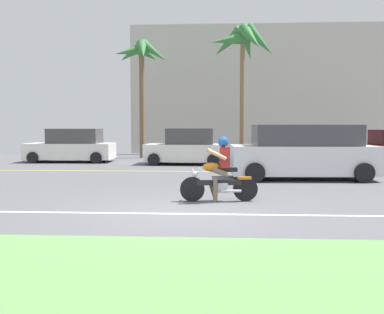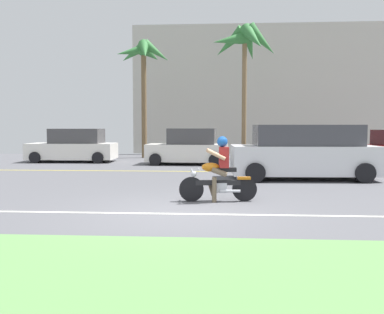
{
  "view_description": "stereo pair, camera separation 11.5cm",
  "coord_description": "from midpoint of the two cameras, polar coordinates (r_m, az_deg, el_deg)",
  "views": [
    {
      "loc": [
        0.68,
        -8.62,
        1.79
      ],
      "look_at": [
        0.0,
        3.53,
        0.9
      ],
      "focal_mm": 39.18,
      "sensor_mm": 36.0,
      "label": 1
    },
    {
      "loc": [
        0.8,
        -8.61,
        1.79
      ],
      "look_at": [
        0.0,
        3.53,
        0.9
      ],
      "focal_mm": 39.18,
      "sensor_mm": 36.0,
      "label": 2
    }
  ],
  "objects": [
    {
      "name": "ground",
      "position": [
        11.78,
        -0.44,
        -4.67
      ],
      "size": [
        56.0,
        30.0,
        0.04
      ],
      "primitive_type": "cube",
      "color": "#545459"
    },
    {
      "name": "building_far",
      "position": [
        29.91,
        9.87,
        8.75
      ],
      "size": [
        18.18,
        4.0,
        8.42
      ],
      "primitive_type": "cube",
      "color": "#BCB7AD",
      "rests_on": "ground"
    },
    {
      "name": "suv_nearby",
      "position": [
        14.75,
        14.72,
        0.58
      ],
      "size": [
        5.06,
        2.28,
        1.85
      ],
      "color": "silver",
      "rests_on": "ground"
    },
    {
      "name": "parked_car_1",
      "position": [
        19.88,
        -0.83,
        1.27
      ],
      "size": [
        3.88,
        2.1,
        1.7
      ],
      "color": "white",
      "rests_on": "ground"
    },
    {
      "name": "grass_median",
      "position": [
        4.9,
        -5.94,
        -16.88
      ],
      "size": [
        56.0,
        3.8,
        0.06
      ],
      "primitive_type": "cube",
      "color": "#5B8C4C",
      "rests_on": "ground"
    },
    {
      "name": "palm_tree_1",
      "position": [
        23.72,
        6.77,
        14.85
      ],
      "size": [
        3.81,
        3.72,
        7.41
      ],
      "color": "brown",
      "rests_on": "ground"
    },
    {
      "name": "motorcyclist",
      "position": [
        10.01,
        3.45,
        -2.32
      ],
      "size": [
        1.86,
        0.61,
        1.56
      ],
      "color": "black",
      "rests_on": "ground"
    },
    {
      "name": "parked_car_2",
      "position": [
        21.64,
        12.62,
        1.21
      ],
      "size": [
        3.91,
        2.15,
        1.52
      ],
      "color": "beige",
      "rests_on": "ground"
    },
    {
      "name": "parked_car_0",
      "position": [
        22.05,
        -16.2,
        1.38
      ],
      "size": [
        4.36,
        2.05,
        1.68
      ],
      "color": "white",
      "rests_on": "ground"
    },
    {
      "name": "lane_line_far",
      "position": [
        16.71,
        0.64,
        -1.97
      ],
      "size": [
        50.4,
        0.12,
        0.01
      ],
      "primitive_type": "cube",
      "color": "yellow",
      "rests_on": "ground"
    },
    {
      "name": "lane_line_near",
      "position": [
        8.66,
        -1.79,
        -7.73
      ],
      "size": [
        50.4,
        0.12,
        0.01
      ],
      "primitive_type": "cube",
      "color": "silver",
      "rests_on": "ground"
    },
    {
      "name": "palm_tree_0",
      "position": [
        24.46,
        -7.06,
        13.08
      ],
      "size": [
        3.22,
        3.25,
        6.69
      ],
      "color": "brown",
      "rests_on": "ground"
    }
  ]
}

